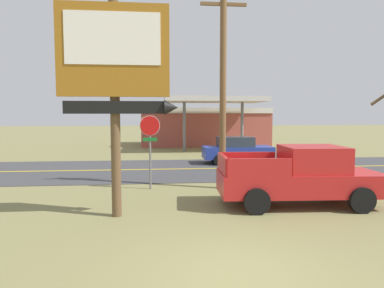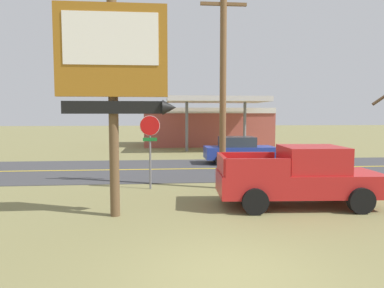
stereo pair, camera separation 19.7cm
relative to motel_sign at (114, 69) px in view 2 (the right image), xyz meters
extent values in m
plane|color=olive|center=(2.56, -4.08, -4.27)|extent=(180.00, 180.00, 0.00)
cube|color=#3D3D3F|center=(2.56, 8.92, -4.26)|extent=(140.00, 8.00, 0.02)
cube|color=gold|center=(2.56, 8.92, -4.25)|extent=(126.00, 0.20, 0.01)
cylinder|color=brown|center=(-0.06, 0.14, -1.08)|extent=(0.28, 0.28, 6.37)
cube|color=#996019|center=(-0.06, -0.04, 0.51)|extent=(3.13, 0.16, 2.58)
cube|color=white|center=(-0.06, -0.13, 0.82)|extent=(2.63, 0.03, 1.45)
cube|color=black|center=(-0.06, -0.04, -1.08)|extent=(2.82, 0.12, 0.36)
cone|color=black|center=(1.55, -0.04, -1.08)|extent=(0.40, 0.44, 0.44)
cylinder|color=slate|center=(0.88, 3.89, -3.17)|extent=(0.08, 0.08, 2.20)
cylinder|color=red|center=(0.88, 3.86, -1.72)|extent=(0.76, 0.03, 0.76)
cylinder|color=white|center=(0.88, 3.88, -1.72)|extent=(0.80, 0.01, 0.80)
cube|color=#19722D|center=(0.88, 3.86, -2.27)|extent=(0.56, 0.03, 0.14)
cylinder|color=brown|center=(3.78, 3.75, 0.02)|extent=(0.26, 0.26, 8.58)
cube|color=brown|center=(3.78, 3.75, 3.01)|extent=(1.82, 0.12, 0.12)
cube|color=#A84C42|center=(5.85, 24.58, -2.47)|extent=(12.00, 6.00, 3.60)
cube|color=silver|center=(5.85, 21.53, -0.92)|extent=(12.00, 0.12, 0.50)
cube|color=silver|center=(5.85, 18.58, -0.07)|extent=(8.00, 5.00, 0.40)
cylinder|color=slate|center=(3.45, 18.58, -2.17)|extent=(0.24, 0.24, 4.20)
cylinder|color=slate|center=(8.25, 18.58, -2.17)|extent=(0.24, 0.24, 4.20)
cube|color=red|center=(5.75, 0.78, -3.51)|extent=(5.30, 2.25, 0.72)
cube|color=red|center=(6.20, 0.76, -2.73)|extent=(2.00, 1.90, 0.84)
cube|color=#28333D|center=(7.09, 0.71, -2.73)|extent=(0.19, 1.66, 0.71)
cube|color=red|center=(4.28, 1.79, -2.87)|extent=(1.95, 0.23, 0.56)
cube|color=red|center=(4.18, -0.05, -2.87)|extent=(1.95, 0.23, 0.56)
cube|color=red|center=(3.26, 0.92, -2.87)|extent=(0.23, 1.88, 0.56)
cylinder|color=black|center=(7.42, 1.67, -3.87)|extent=(0.81, 0.32, 0.80)
cylinder|color=black|center=(7.31, -0.29, -3.87)|extent=(0.81, 0.32, 0.80)
cylinder|color=black|center=(4.20, 1.85, -3.87)|extent=(0.81, 0.32, 0.80)
cylinder|color=black|center=(4.09, -0.10, -3.87)|extent=(0.81, 0.32, 0.80)
cube|color=#233893|center=(6.08, 10.92, -3.59)|extent=(4.20, 1.76, 0.72)
cube|color=#2D3842|center=(5.93, 10.92, -2.93)|extent=(2.10, 1.56, 0.60)
cylinder|color=black|center=(7.38, 11.80, -3.95)|extent=(0.64, 0.24, 0.64)
cylinder|color=black|center=(7.38, 10.04, -3.95)|extent=(0.64, 0.24, 0.64)
cylinder|color=black|center=(4.78, 11.80, -3.95)|extent=(0.64, 0.24, 0.64)
cylinder|color=black|center=(4.78, 10.04, -3.95)|extent=(0.64, 0.24, 0.64)
camera|label=1|loc=(1.09, -10.33, -1.28)|focal=33.36mm
camera|label=2|loc=(1.28, -10.35, -1.28)|focal=33.36mm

